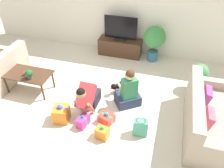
{
  "coord_description": "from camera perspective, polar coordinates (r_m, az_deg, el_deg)",
  "views": [
    {
      "loc": [
        1.47,
        -3.32,
        3.35
      ],
      "look_at": [
        0.43,
        0.29,
        0.45
      ],
      "focal_mm": 35.0,
      "sensor_mm": 36.0,
      "label": 1
    }
  ],
  "objects": [
    {
      "name": "mug",
      "position": [
        5.3,
        -21.65,
        2.53
      ],
      "size": [
        0.12,
        0.08,
        0.09
      ],
      "color": "#B23D38",
      "rests_on": "coffee_table"
    },
    {
      "name": "tabletop_plant",
      "position": [
        5.13,
        -20.9,
        2.52
      ],
      "size": [
        0.17,
        0.17,
        0.22
      ],
      "color": "#4C4C51",
      "rests_on": "coffee_table"
    },
    {
      "name": "gift_box_a",
      "position": [
        4.2,
        -2.57,
        -12.6
      ],
      "size": [
        0.27,
        0.22,
        0.3
      ],
      "rotation": [
        0.0,
        0.0,
        -0.17
      ],
      "color": "orange",
      "rests_on": "ground_plane"
    },
    {
      "name": "sofa_right",
      "position": [
        4.55,
        23.63,
        -8.29
      ],
      "size": [
        0.88,
        1.9,
        0.87
      ],
      "rotation": [
        0.0,
        0.0,
        1.57
      ],
      "color": "tan",
      "rests_on": "ground_plane"
    },
    {
      "name": "gift_box_b",
      "position": [
        4.44,
        -7.56,
        -9.61
      ],
      "size": [
        0.22,
        0.31,
        0.27
      ],
      "rotation": [
        0.0,
        0.0,
        -0.21
      ],
      "color": "#CC3389",
      "rests_on": "ground_plane"
    },
    {
      "name": "gift_box_d",
      "position": [
        4.48,
        -1.44,
        -8.92
      ],
      "size": [
        0.35,
        0.33,
        0.26
      ],
      "rotation": [
        0.0,
        0.0,
        -0.36
      ],
      "color": "red",
      "rests_on": "ground_plane"
    },
    {
      "name": "coffee_table",
      "position": [
        5.41,
        -21.08,
        2.15
      ],
      "size": [
        1.08,
        0.6,
        0.48
      ],
      "color": "#472D1E",
      "rests_on": "ground_plane"
    },
    {
      "name": "tv_console",
      "position": [
        6.6,
        2.13,
        9.62
      ],
      "size": [
        1.26,
        0.44,
        0.49
      ],
      "color": "#472D1E",
      "rests_on": "ground_plane"
    },
    {
      "name": "person_kneeling",
      "position": [
        4.59,
        -6.34,
        -3.38
      ],
      "size": [
        0.35,
        0.83,
        0.8
      ],
      "rotation": [
        0.0,
        0.0,
        -0.01
      ],
      "color": "#23232D",
      "rests_on": "ground_plane"
    },
    {
      "name": "gift_bag_a",
      "position": [
        4.23,
        7.41,
        -11.16
      ],
      "size": [
        0.29,
        0.2,
        0.39
      ],
      "rotation": [
        0.0,
        0.0,
        0.12
      ],
      "color": "#4CA384",
      "rests_on": "ground_plane"
    },
    {
      "name": "potted_plant_corner_right",
      "position": [
        5.46,
        21.79,
        2.54
      ],
      "size": [
        0.41,
        0.41,
        0.69
      ],
      "color": "#336B84",
      "rests_on": "ground_plane"
    },
    {
      "name": "person_sitting",
      "position": [
        4.71,
        4.29,
        -2.06
      ],
      "size": [
        0.66,
        0.63,
        0.94
      ],
      "rotation": [
        0.0,
        0.0,
        3.75
      ],
      "color": "#283351",
      "rests_on": "ground_plane"
    },
    {
      "name": "wall_back",
      "position": [
        6.46,
        2.23,
        19.17
      ],
      "size": [
        8.4,
        0.06,
        2.6
      ],
      "color": "white",
      "rests_on": "ground_plane"
    },
    {
      "name": "tv",
      "position": [
        6.36,
        2.24,
        14.03
      ],
      "size": [
        0.94,
        0.2,
        0.69
      ],
      "color": "black",
      "rests_on": "tv_console"
    },
    {
      "name": "gift_box_c",
      "position": [
        4.58,
        -13.13,
        -7.55
      ],
      "size": [
        0.36,
        0.37,
        0.41
      ],
      "rotation": [
        0.0,
        0.0,
        0.21
      ],
      "color": "orange",
      "rests_on": "ground_plane"
    },
    {
      "name": "potted_plant_back_right",
      "position": [
        6.23,
        11.03,
        11.44
      ],
      "size": [
        0.6,
        0.6,
        1.02
      ],
      "color": "#336B84",
      "rests_on": "ground_plane"
    },
    {
      "name": "dog",
      "position": [
        5.12,
        1.85,
        -0.33
      ],
      "size": [
        0.36,
        0.46,
        0.3
      ],
      "rotation": [
        0.0,
        0.0,
        5.65
      ],
      "color": "black",
      "rests_on": "ground_plane"
    },
    {
      "name": "ground_plane",
      "position": [
        4.94,
        -5.74,
        -5.26
      ],
      "size": [
        16.0,
        16.0,
        0.0
      ],
      "primitive_type": "plane",
      "color": "beige"
    }
  ]
}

